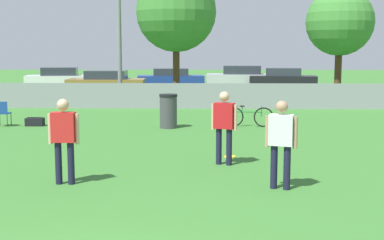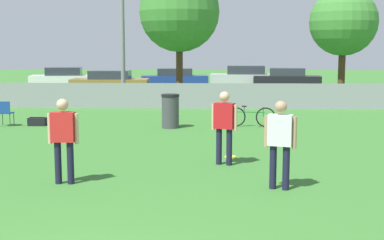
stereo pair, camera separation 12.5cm
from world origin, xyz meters
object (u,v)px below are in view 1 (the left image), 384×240
at_px(player_thrower_red, 224,122).
at_px(player_receiver_white, 281,138).
at_px(frisbee_disc, 230,157).
at_px(trash_bin, 168,111).
at_px(player_defender_red, 64,135).
at_px(bicycle_sideline, 249,117).
at_px(parked_car_white, 60,78).
at_px(parked_car_blue, 171,78).
at_px(tree_far_right, 340,22).
at_px(parked_car_tan, 106,82).
at_px(tree_near_pole, 176,12).
at_px(gear_bag_sideline, 35,122).
at_px(parked_car_dark, 283,79).
at_px(parked_car_silver, 242,77).
at_px(folding_chair_sideline, 2,112).

bearing_deg(player_thrower_red, player_receiver_white, -43.90).
xyz_separation_m(frisbee_disc, trash_bin, (-1.82, 4.69, 0.55)).
bearing_deg(player_defender_red, bicycle_sideline, 63.07).
height_order(parked_car_white, parked_car_blue, parked_car_white).
relative_size(tree_far_right, player_receiver_white, 3.24).
distance_m(parked_car_white, parked_car_tan, 5.23).
bearing_deg(tree_near_pole, player_defender_red, -94.60).
bearing_deg(tree_near_pole, frisbee_disc, -80.93).
height_order(frisbee_disc, gear_bag_sideline, gear_bag_sideline).
height_order(player_receiver_white, parked_car_dark, player_receiver_white).
bearing_deg(player_thrower_red, parked_car_tan, 128.94).
bearing_deg(tree_near_pole, parked_car_silver, 68.56).
xyz_separation_m(player_thrower_red, parked_car_silver, (1.86, 23.08, -0.24)).
relative_size(folding_chair_sideline, parked_car_silver, 0.18).
relative_size(folding_chair_sideline, parked_car_white, 0.19).
height_order(player_thrower_red, parked_car_tan, player_thrower_red).
bearing_deg(tree_near_pole, trash_bin, -88.48).
bearing_deg(player_thrower_red, parked_car_silver, 105.99).
relative_size(bicycle_sideline, gear_bag_sideline, 2.77).
height_order(player_defender_red, folding_chair_sideline, player_defender_red).
bearing_deg(folding_chair_sideline, tree_far_right, -151.53).
distance_m(player_thrower_red, parked_car_white, 24.39).
height_order(gear_bag_sideline, parked_car_silver, parked_car_silver).
distance_m(frisbee_disc, folding_chair_sideline, 8.86).
height_order(folding_chair_sideline, trash_bin, trash_bin).
distance_m(tree_far_right, folding_chair_sideline, 15.27).
bearing_deg(tree_near_pole, parked_car_blue, 95.70).
bearing_deg(player_receiver_white, parked_car_white, 132.46).
height_order(tree_near_pole, tree_far_right, tree_near_pole).
relative_size(folding_chair_sideline, gear_bag_sideline, 1.43).
bearing_deg(parked_car_white, player_defender_red, -83.01).
relative_size(tree_far_right, parked_car_silver, 1.14).
height_order(frisbee_disc, parked_car_dark, parked_car_dark).
bearing_deg(frisbee_disc, parked_car_dark, 78.83).
bearing_deg(tree_far_right, tree_near_pole, 177.10).
xyz_separation_m(player_defender_red, parked_car_silver, (4.96, 24.90, -0.24)).
distance_m(tree_near_pole, parked_car_tan, 7.53).
height_order(player_receiver_white, parked_car_white, player_receiver_white).
height_order(parked_car_tan, parked_car_silver, parked_car_silver).
distance_m(gear_bag_sideline, parked_car_blue, 17.28).
bearing_deg(bicycle_sideline, trash_bin, -166.50).
bearing_deg(frisbee_disc, parked_car_white, 115.08).
height_order(gear_bag_sideline, parked_car_tan, parked_car_tan).
xyz_separation_m(tree_near_pole, parked_car_tan, (-4.30, 5.01, -3.61)).
bearing_deg(parked_car_tan, frisbee_disc, -71.56).
bearing_deg(tree_near_pole, folding_chair_sideline, -124.11).
relative_size(parked_car_tan, parked_car_blue, 1.00).
bearing_deg(bicycle_sideline, parked_car_blue, 108.34).
bearing_deg(parked_car_blue, folding_chair_sideline, -111.27).
height_order(player_thrower_red, gear_bag_sideline, player_thrower_red).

